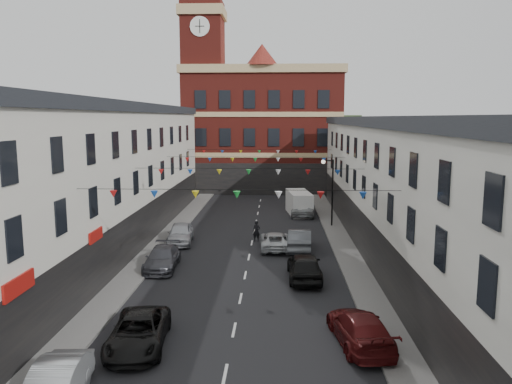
# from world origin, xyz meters

# --- Properties ---
(ground) EXTENTS (160.00, 160.00, 0.00)m
(ground) POSITION_xyz_m (0.00, 0.00, 0.00)
(ground) COLOR black
(ground) RESTS_ON ground
(pavement_left) EXTENTS (1.80, 64.00, 0.15)m
(pavement_left) POSITION_xyz_m (-6.90, 2.00, 0.07)
(pavement_left) COLOR #605E5B
(pavement_left) RESTS_ON ground
(pavement_right) EXTENTS (1.80, 64.00, 0.15)m
(pavement_right) POSITION_xyz_m (6.90, 2.00, 0.07)
(pavement_right) COLOR #605E5B
(pavement_right) RESTS_ON ground
(terrace_left) EXTENTS (8.40, 56.00, 10.70)m
(terrace_left) POSITION_xyz_m (-11.78, 1.00, 5.35)
(terrace_left) COLOR silver
(terrace_left) RESTS_ON ground
(terrace_right) EXTENTS (8.40, 56.00, 9.70)m
(terrace_right) POSITION_xyz_m (11.78, 1.00, 4.85)
(terrace_right) COLOR silver
(terrace_right) RESTS_ON ground
(civic_building) EXTENTS (20.60, 13.30, 18.50)m
(civic_building) POSITION_xyz_m (0.00, 37.95, 8.14)
(civic_building) COLOR maroon
(civic_building) RESTS_ON ground
(clock_tower) EXTENTS (5.60, 5.60, 30.00)m
(clock_tower) POSITION_xyz_m (-7.50, 35.00, 14.93)
(clock_tower) COLOR maroon
(clock_tower) RESTS_ON ground
(distant_hill) EXTENTS (40.00, 14.00, 10.00)m
(distant_hill) POSITION_xyz_m (-4.00, 62.00, 5.00)
(distant_hill) COLOR #344E24
(distant_hill) RESTS_ON ground
(street_lamp) EXTENTS (1.10, 0.36, 6.00)m
(street_lamp) POSITION_xyz_m (6.55, 14.00, 3.90)
(street_lamp) COLOR black
(street_lamp) RESTS_ON ground
(car_left_c) EXTENTS (2.69, 5.09, 1.36)m
(car_left_c) POSITION_xyz_m (-3.88, -9.91, 0.68)
(car_left_c) COLOR black
(car_left_c) RESTS_ON ground
(car_left_d) EXTENTS (2.15, 4.82, 1.37)m
(car_left_d) POSITION_xyz_m (-5.42, 1.14, 0.69)
(car_left_d) COLOR #3A3B41
(car_left_d) RESTS_ON ground
(car_left_e) EXTENTS (2.25, 4.72, 1.56)m
(car_left_e) POSITION_xyz_m (-5.50, 7.68, 0.78)
(car_left_e) COLOR #999BA1
(car_left_e) RESTS_ON ground
(car_right_c) EXTENTS (2.68, 5.21, 1.45)m
(car_right_c) POSITION_xyz_m (5.50, -9.26, 0.72)
(car_right_c) COLOR #4C0F0F
(car_right_c) RESTS_ON ground
(car_right_d) EXTENTS (2.06, 4.88, 1.65)m
(car_right_d) POSITION_xyz_m (3.60, -0.67, 0.82)
(car_right_d) COLOR black
(car_right_d) RESTS_ON ground
(car_right_e) EXTENTS (1.90, 4.81, 1.56)m
(car_right_e) POSITION_xyz_m (3.60, 6.12, 0.78)
(car_right_e) COLOR #53565C
(car_right_e) RESTS_ON ground
(car_right_f) EXTENTS (2.62, 4.96, 1.33)m
(car_right_f) POSITION_xyz_m (4.53, 18.97, 0.67)
(car_right_f) COLOR #9FA2A4
(car_right_f) RESTS_ON ground
(moving_car) EXTENTS (2.27, 4.64, 1.27)m
(moving_car) POSITION_xyz_m (1.80, 6.30, 0.63)
(moving_car) COLOR silver
(moving_car) RESTS_ON ground
(white_van) EXTENTS (2.62, 5.36, 2.28)m
(white_van) POSITION_xyz_m (4.14, 19.79, 1.14)
(white_van) COLOR white
(white_van) RESTS_ON ground
(pedestrian) EXTENTS (0.65, 0.49, 1.62)m
(pedestrian) POSITION_xyz_m (0.34, 8.50, 0.81)
(pedestrian) COLOR black
(pedestrian) RESTS_ON ground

